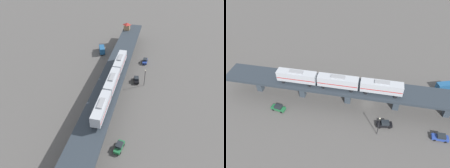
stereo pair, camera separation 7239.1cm
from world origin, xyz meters
TOP-DOWN VIEW (x-y plane):
  - ground_plane at (0.00, 0.00)m, footprint 400.00×400.00m
  - elevated_viaduct at (0.00, -0.16)m, footprint 10.19×92.15m
  - subway_train at (-1.58, 9.37)m, footprint 3.56×37.25m
  - signal_hut at (3.15, -38.77)m, footprint 3.28×3.28m
  - street_car_blue at (-8.88, -20.66)m, footprint 1.99×4.42m
  - street_car_black at (-7.53, -5.58)m, footprint 2.58×4.66m
  - street_car_green at (-8.09, 26.79)m, footprint 2.42×4.61m
  - delivery_truck at (12.24, -25.10)m, footprint 4.69×7.53m
  - street_lamp at (-10.73, -3.73)m, footprint 0.44×0.44m

SIDE VIEW (x-z plane):
  - ground_plane at x=0.00m, z-range 0.00..0.00m
  - street_car_blue at x=-8.88m, z-range -0.01..1.88m
  - street_car_black at x=-7.53m, z-range -0.01..1.88m
  - street_car_green at x=-8.09m, z-range -0.01..1.88m
  - delivery_truck at x=12.24m, z-range 0.16..3.36m
  - street_lamp at x=-10.73m, z-range 0.64..7.58m
  - elevated_viaduct at x=0.00m, z-range 2.48..9.34m
  - signal_hut at x=3.15m, z-range 6.96..10.36m
  - subway_train at x=-1.58m, z-range 7.18..11.63m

